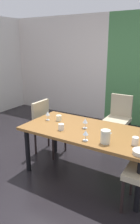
{
  "coord_description": "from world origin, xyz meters",
  "views": [
    {
      "loc": [
        1.99,
        -2.45,
        1.88
      ],
      "look_at": [
        0.29,
        0.34,
        0.85
      ],
      "focal_mm": 35.0,
      "sensor_mm": 36.0,
      "label": 1
    }
  ],
  "objects_px": {
    "wine_glass_south": "(86,133)",
    "cup_left": "(59,118)",
    "chair_left_far": "(47,124)",
    "cup_near_shelf": "(61,127)",
    "cup_north": "(135,141)",
    "wine_glass_center": "(48,114)",
    "pitcher_front": "(106,137)",
    "wine_glass_east": "(85,121)",
    "chair_head_far": "(119,116)",
    "dining_table": "(88,135)"
  },
  "relations": [
    {
      "from": "wine_glass_south",
      "to": "cup_left",
      "type": "xyz_separation_m",
      "value": [
        -0.69,
        0.43,
        -0.06
      ]
    },
    {
      "from": "chair_left_far",
      "to": "cup_left",
      "type": "relative_size",
      "value": 10.78
    },
    {
      "from": "cup_near_shelf",
      "to": "cup_north",
      "type": "height_order",
      "value": "cup_north"
    },
    {
      "from": "wine_glass_center",
      "to": "cup_left",
      "type": "xyz_separation_m",
      "value": [
        0.17,
        0.07,
        -0.06
      ]
    },
    {
      "from": "cup_near_shelf",
      "to": "pitcher_front",
      "type": "distance_m",
      "value": 0.69
    },
    {
      "from": "cup_north",
      "to": "cup_left",
      "type": "height_order",
      "value": "cup_north"
    },
    {
      "from": "wine_glass_south",
      "to": "pitcher_front",
      "type": "relative_size",
      "value": 0.81
    },
    {
      "from": "wine_glass_east",
      "to": "pitcher_front",
      "type": "xyz_separation_m",
      "value": [
        0.43,
        -0.31,
        -0.02
      ]
    },
    {
      "from": "chair_head_far",
      "to": "cup_left",
      "type": "height_order",
      "value": "chair_head_far"
    },
    {
      "from": "wine_glass_south",
      "to": "wine_glass_east",
      "type": "bearing_deg",
      "value": 118.09
    },
    {
      "from": "wine_glass_east",
      "to": "cup_near_shelf",
      "type": "xyz_separation_m",
      "value": [
        -0.25,
        -0.23,
        -0.06
      ]
    },
    {
      "from": "chair_left_far",
      "to": "cup_left",
      "type": "bearing_deg",
      "value": 63.8
    },
    {
      "from": "dining_table",
      "to": "cup_north",
      "type": "height_order",
      "value": "cup_north"
    },
    {
      "from": "chair_head_far",
      "to": "pitcher_front",
      "type": "bearing_deg",
      "value": 103.22
    },
    {
      "from": "chair_head_far",
      "to": "cup_near_shelf",
      "type": "distance_m",
      "value": 1.58
    },
    {
      "from": "chair_left_far",
      "to": "wine_glass_center",
      "type": "height_order",
      "value": "chair_left_far"
    },
    {
      "from": "wine_glass_east",
      "to": "cup_near_shelf",
      "type": "bearing_deg",
      "value": -137.55
    },
    {
      "from": "chair_left_far",
      "to": "cup_near_shelf",
      "type": "bearing_deg",
      "value": 52.08
    },
    {
      "from": "chair_head_far",
      "to": "dining_table",
      "type": "bearing_deg",
      "value": 90.27
    },
    {
      "from": "chair_left_far",
      "to": "wine_glass_east",
      "type": "xyz_separation_m",
      "value": [
        0.89,
        -0.26,
        0.3
      ]
    },
    {
      "from": "dining_table",
      "to": "chair_left_far",
      "type": "height_order",
      "value": "chair_left_far"
    },
    {
      "from": "dining_table",
      "to": "cup_north",
      "type": "distance_m",
      "value": 0.72
    },
    {
      "from": "chair_left_far",
      "to": "cup_near_shelf",
      "type": "height_order",
      "value": "chair_left_far"
    },
    {
      "from": "cup_north",
      "to": "pitcher_front",
      "type": "height_order",
      "value": "pitcher_front"
    },
    {
      "from": "dining_table",
      "to": "wine_glass_east",
      "type": "height_order",
      "value": "wine_glass_east"
    },
    {
      "from": "wine_glass_south",
      "to": "cup_left",
      "type": "distance_m",
      "value": 0.82
    },
    {
      "from": "dining_table",
      "to": "cup_left",
      "type": "xyz_separation_m",
      "value": [
        -0.56,
        0.1,
        0.12
      ]
    },
    {
      "from": "wine_glass_south",
      "to": "cup_near_shelf",
      "type": "relative_size",
      "value": 1.56
    },
    {
      "from": "wine_glass_east",
      "to": "chair_left_far",
      "type": "bearing_deg",
      "value": 163.56
    },
    {
      "from": "cup_north",
      "to": "pitcher_front",
      "type": "xyz_separation_m",
      "value": [
        -0.32,
        -0.13,
        0.04
      ]
    },
    {
      "from": "dining_table",
      "to": "wine_glass_east",
      "type": "xyz_separation_m",
      "value": [
        -0.06,
        0.03,
        0.19
      ]
    },
    {
      "from": "wine_glass_east",
      "to": "pitcher_front",
      "type": "relative_size",
      "value": 0.87
    },
    {
      "from": "chair_head_far",
      "to": "cup_near_shelf",
      "type": "xyz_separation_m",
      "value": [
        -0.31,
        -1.53,
        0.23
      ]
    },
    {
      "from": "wine_glass_south",
      "to": "cup_north",
      "type": "height_order",
      "value": "wine_glass_south"
    },
    {
      "from": "cup_near_shelf",
      "to": "pitcher_front",
      "type": "relative_size",
      "value": 0.52
    },
    {
      "from": "cup_left",
      "to": "chair_head_far",
      "type": "bearing_deg",
      "value": 65.67
    },
    {
      "from": "wine_glass_south",
      "to": "cup_north",
      "type": "relative_size",
      "value": 1.38
    },
    {
      "from": "wine_glass_center",
      "to": "cup_near_shelf",
      "type": "relative_size",
      "value": 1.62
    },
    {
      "from": "cup_near_shelf",
      "to": "cup_north",
      "type": "xyz_separation_m",
      "value": [
        1.01,
        0.06,
        0.01
      ]
    },
    {
      "from": "chair_left_far",
      "to": "cup_north",
      "type": "relative_size",
      "value": 9.36
    },
    {
      "from": "wine_glass_center",
      "to": "dining_table",
      "type": "bearing_deg",
      "value": -2.6
    },
    {
      "from": "cup_near_shelf",
      "to": "cup_north",
      "type": "bearing_deg",
      "value": 3.48
    },
    {
      "from": "chair_left_far",
      "to": "wine_glass_center",
      "type": "bearing_deg",
      "value": 41.27
    },
    {
      "from": "wine_glass_south",
      "to": "wine_glass_east",
      "type": "relative_size",
      "value": 0.94
    },
    {
      "from": "dining_table",
      "to": "cup_near_shelf",
      "type": "xyz_separation_m",
      "value": [
        -0.32,
        -0.2,
        0.12
      ]
    },
    {
      "from": "wine_glass_east",
      "to": "cup_north",
      "type": "bearing_deg",
      "value": -12.72
    },
    {
      "from": "dining_table",
      "to": "pitcher_front",
      "type": "height_order",
      "value": "pitcher_front"
    },
    {
      "from": "wine_glass_south",
      "to": "chair_left_far",
      "type": "bearing_deg",
      "value": 149.92
    },
    {
      "from": "cup_north",
      "to": "chair_left_far",
      "type": "bearing_deg",
      "value": 165.26
    },
    {
      "from": "wine_glass_center",
      "to": "cup_near_shelf",
      "type": "height_order",
      "value": "wine_glass_center"
    }
  ]
}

